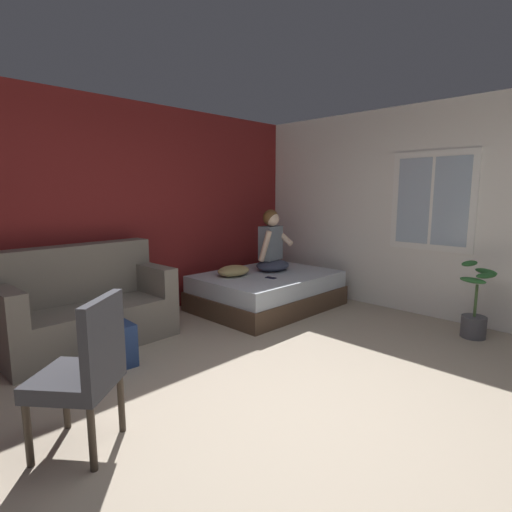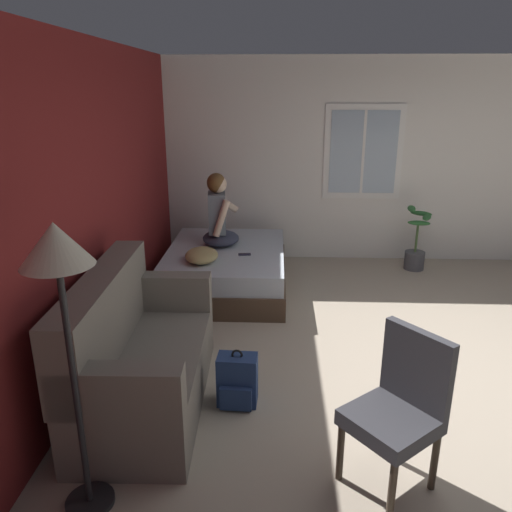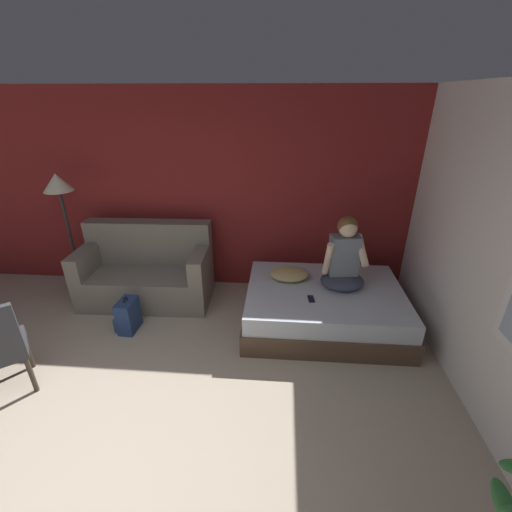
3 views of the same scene
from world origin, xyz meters
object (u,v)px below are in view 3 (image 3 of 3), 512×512
Objects in this scene: couch at (148,272)px; floor_lamp at (60,195)px; person_seated at (344,259)px; backpack at (128,316)px; cell_phone at (311,299)px; bed at (323,306)px; throw_pillow at (289,274)px.

couch is 1.44m from floor_lamp.
backpack is (-2.53, -0.41, -0.64)m from person_seated.
couch is 2.26m from cell_phone.
floor_lamp is at bearing 172.11° from bed.
bed is 2.39m from couch.
bed is 3.58m from floor_lamp.
floor_lamp is (-3.35, 0.46, 1.19)m from bed.
throw_pillow is at bearing 152.70° from bed.
floor_lamp is at bearing 175.23° from throw_pillow.
throw_pillow is at bearing -67.56° from cell_phone.
person_seated is at bearing -11.37° from throw_pillow.
backpack is at bearing -89.45° from couch.
bed is 1.12× the size of floor_lamp.
cell_phone reaches higher than bed.
throw_pillow is at bearing -6.21° from couch.
person_seated is at bearing -7.49° from couch.
person_seated reaches higher than couch.
person_seated is (0.20, 0.09, 0.60)m from bed.
person_seated is 0.61m from cell_phone.
bed is 2.36m from backpack.
person_seated reaches higher than throw_pillow.
bed is 0.39m from cell_phone.
backpack is 0.95× the size of throw_pillow.
floor_lamp reaches higher than couch.
couch is 3.59× the size of throw_pillow.
throw_pillow is 3.33× the size of cell_phone.
cell_phone reaches higher than backpack.
throw_pillow is (1.92, -0.21, 0.16)m from couch.
floor_lamp is at bearing 142.22° from backpack.
cell_phone is (2.16, -0.67, 0.09)m from couch.
couch is at bearing -22.70° from cell_phone.
backpack is at bearing -172.21° from bed.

